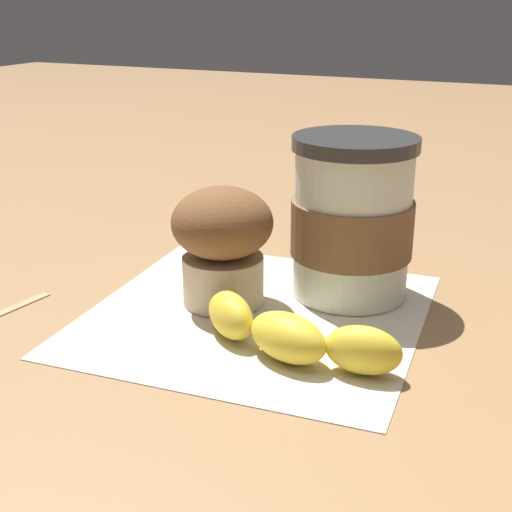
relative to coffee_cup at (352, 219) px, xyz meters
name	(u,v)px	position (x,y,z in m)	size (l,w,h in m)	color
ground_plane	(256,314)	(0.06, -0.05, -0.06)	(3.00, 3.00, 0.00)	#936D47
paper_napkin	(256,313)	(0.06, -0.05, -0.06)	(0.24, 0.24, 0.00)	beige
coffee_cup	(352,219)	(0.00, 0.00, 0.00)	(0.09, 0.09, 0.12)	silver
muffin	(223,240)	(0.06, -0.08, -0.01)	(0.07, 0.07, 0.09)	beige
banana	(292,334)	(0.11, 0.00, -0.04)	(0.06, 0.15, 0.03)	yellow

